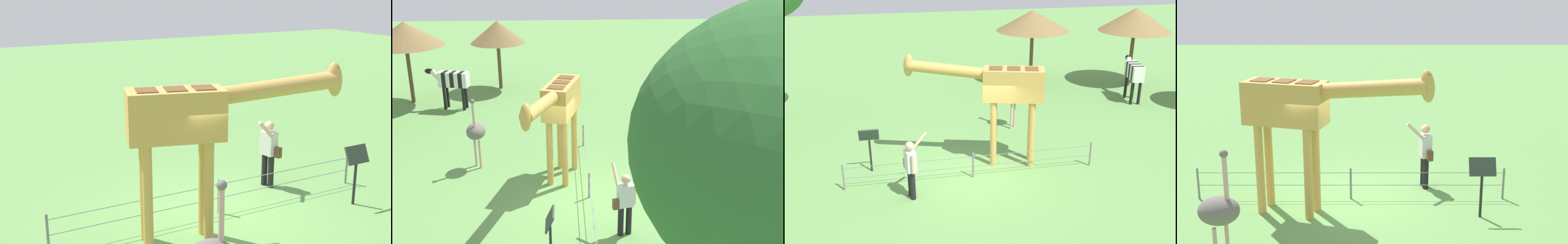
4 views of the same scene
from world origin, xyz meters
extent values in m
plane|color=#60934C|center=(0.00, 0.00, 0.00)|extent=(60.00, 60.00, 0.00)
cylinder|color=gold|center=(-0.72, -0.58, 0.99)|extent=(0.18, 0.18, 1.99)
cylinder|color=gold|center=(-0.84, -1.00, 0.99)|extent=(0.18, 0.18, 1.99)
cylinder|color=gold|center=(-1.78, -0.29, 0.99)|extent=(0.18, 0.18, 1.99)
cylinder|color=gold|center=(-1.90, -0.71, 0.99)|extent=(0.18, 0.18, 1.99)
cube|color=gold|center=(-1.31, -0.64, 2.44)|extent=(1.82, 1.13, 0.90)
cube|color=brown|center=(-0.83, -0.78, 2.90)|extent=(0.46, 0.52, 0.02)
cube|color=brown|center=(-1.31, -0.64, 2.90)|extent=(0.46, 0.52, 0.02)
cube|color=brown|center=(-1.79, -0.51, 2.90)|extent=(0.46, 0.52, 0.02)
cylinder|color=gold|center=(0.41, -1.12, 2.82)|extent=(2.40, 0.94, 0.55)
ellipsoid|color=gold|center=(1.55, -1.43, 2.94)|extent=(0.40, 0.34, 0.66)
cylinder|color=brown|center=(1.55, -1.37, 3.12)|extent=(0.05, 0.05, 0.14)
cylinder|color=brown|center=(1.55, -1.49, 3.12)|extent=(0.05, 0.05, 0.14)
cylinder|color=black|center=(1.78, 0.70, 0.39)|extent=(0.14, 0.14, 0.78)
cylinder|color=black|center=(1.74, 0.89, 0.39)|extent=(0.14, 0.14, 0.78)
cube|color=silver|center=(1.76, 0.80, 1.06)|extent=(0.31, 0.40, 0.55)
sphere|color=#D8AD8C|center=(1.76, 0.80, 1.47)|extent=(0.22, 0.22, 0.22)
cylinder|color=#D8AD8C|center=(1.50, 0.58, 1.47)|extent=(0.45, 0.17, 0.44)
cylinder|color=#D8AD8C|center=(1.71, 1.01, 1.05)|extent=(0.08, 0.08, 0.50)
cube|color=brown|center=(1.85, 0.59, 0.88)|extent=(0.16, 0.22, 0.24)
cylinder|color=#CC9E93|center=(-1.91, -3.23, 1.73)|extent=(0.08, 0.08, 0.80)
sphere|color=#66605B|center=(-1.91, -3.23, 2.18)|extent=(0.14, 0.14, 0.14)
cylinder|color=black|center=(2.79, -0.93, 0.47)|extent=(0.06, 0.06, 0.95)
cube|color=#333D38|center=(2.79, -0.93, 1.13)|extent=(0.56, 0.21, 0.38)
cylinder|color=slate|center=(-3.50, 0.05, 0.38)|extent=(0.05, 0.05, 0.75)
cylinder|color=slate|center=(0.00, 0.05, 0.38)|extent=(0.05, 0.05, 0.75)
cylinder|color=slate|center=(3.50, 0.05, 0.38)|extent=(0.05, 0.05, 0.75)
cube|color=slate|center=(0.00, 0.05, 0.64)|extent=(7.00, 0.01, 0.01)
cube|color=slate|center=(0.00, 0.05, 0.34)|extent=(7.00, 0.01, 0.01)
camera|label=1|loc=(-5.14, -8.59, 4.74)|focal=48.32mm
camera|label=2|loc=(11.47, -0.60, 6.63)|focal=44.30mm
camera|label=3|loc=(2.25, 11.68, 6.41)|focal=43.65mm
camera|label=4|loc=(0.50, -11.54, 4.92)|focal=49.63mm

